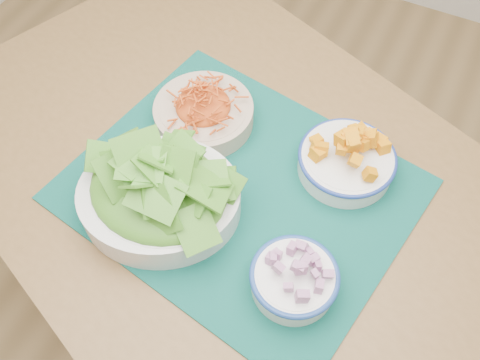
{
  "coord_description": "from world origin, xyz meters",
  "views": [
    {
      "loc": [
        0.15,
        -0.2,
        1.6
      ],
      "look_at": [
        -0.09,
        0.29,
        0.78
      ],
      "focal_mm": 40.0,
      "sensor_mm": 36.0,
      "label": 1
    }
  ],
  "objects_px": {
    "table": "(232,198)",
    "carrot_bowl": "(203,109)",
    "placemat": "(240,189)",
    "onion_bowl": "(294,277)",
    "squash_bowl": "(348,156)",
    "lettuce_bowl": "(158,189)"
  },
  "relations": [
    {
      "from": "lettuce_bowl",
      "to": "onion_bowl",
      "type": "distance_m",
      "value": 0.28
    },
    {
      "from": "table",
      "to": "lettuce_bowl",
      "type": "relative_size",
      "value": 4.05
    },
    {
      "from": "placemat",
      "to": "onion_bowl",
      "type": "height_order",
      "value": "onion_bowl"
    },
    {
      "from": "table",
      "to": "squash_bowl",
      "type": "relative_size",
      "value": 7.35
    },
    {
      "from": "table",
      "to": "onion_bowl",
      "type": "relative_size",
      "value": 8.86
    },
    {
      "from": "table",
      "to": "onion_bowl",
      "type": "bearing_deg",
      "value": -17.76
    },
    {
      "from": "table",
      "to": "onion_bowl",
      "type": "height_order",
      "value": "onion_bowl"
    },
    {
      "from": "onion_bowl",
      "to": "carrot_bowl",
      "type": "bearing_deg",
      "value": 140.54
    },
    {
      "from": "placemat",
      "to": "lettuce_bowl",
      "type": "distance_m",
      "value": 0.16
    },
    {
      "from": "placemat",
      "to": "squash_bowl",
      "type": "bearing_deg",
      "value": 48.97
    },
    {
      "from": "onion_bowl",
      "to": "table",
      "type": "bearing_deg",
      "value": 140.49
    },
    {
      "from": "placemat",
      "to": "onion_bowl",
      "type": "bearing_deg",
      "value": -29.23
    },
    {
      "from": "table",
      "to": "placemat",
      "type": "bearing_deg",
      "value": -18.91
    },
    {
      "from": "table",
      "to": "placemat",
      "type": "xyz_separation_m",
      "value": [
        0.03,
        -0.03,
        0.1
      ]
    },
    {
      "from": "placemat",
      "to": "squash_bowl",
      "type": "distance_m",
      "value": 0.21
    },
    {
      "from": "lettuce_bowl",
      "to": "onion_bowl",
      "type": "bearing_deg",
      "value": -31.01
    },
    {
      "from": "lettuce_bowl",
      "to": "onion_bowl",
      "type": "xyz_separation_m",
      "value": [
        0.27,
        -0.03,
        -0.03
      ]
    },
    {
      "from": "placemat",
      "to": "squash_bowl",
      "type": "xyz_separation_m",
      "value": [
        0.16,
        0.13,
        0.05
      ]
    },
    {
      "from": "lettuce_bowl",
      "to": "squash_bowl",
      "type": "bearing_deg",
      "value": 16.62
    },
    {
      "from": "table",
      "to": "carrot_bowl",
      "type": "distance_m",
      "value": 0.19
    },
    {
      "from": "squash_bowl",
      "to": "onion_bowl",
      "type": "xyz_separation_m",
      "value": [
        0.01,
        -0.27,
        -0.01
      ]
    },
    {
      "from": "carrot_bowl",
      "to": "squash_bowl",
      "type": "distance_m",
      "value": 0.3
    }
  ]
}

